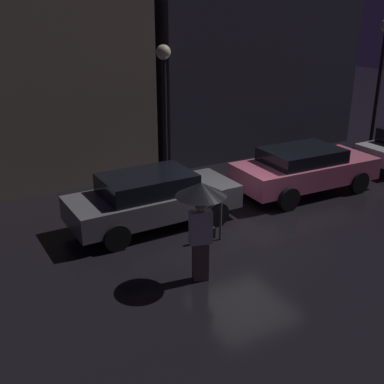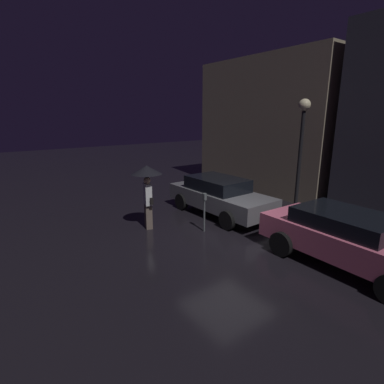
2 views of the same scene
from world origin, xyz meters
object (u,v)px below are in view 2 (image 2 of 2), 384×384
at_px(pedestrian_with_umbrella, 147,181).
at_px(parked_car_grey, 219,195).
at_px(parked_car_pink, 349,238).
at_px(parking_meter, 204,208).
at_px(street_lamp_near, 302,133).

bearing_deg(pedestrian_with_umbrella, parked_car_grey, -79.04).
bearing_deg(parked_car_pink, parked_car_grey, -179.29).
bearing_deg(parking_meter, pedestrian_with_umbrella, -134.99).
height_order(parked_car_grey, parking_meter, parked_car_grey).
relative_size(parked_car_grey, parked_car_pink, 1.00).
relative_size(parked_car_grey, pedestrian_with_umbrella, 2.05).
bearing_deg(parked_car_pink, parking_meter, -157.52).
bearing_deg(parked_car_grey, street_lamp_near, 56.09).
height_order(parked_car_pink, pedestrian_with_umbrella, pedestrian_with_umbrella).
bearing_deg(parked_car_grey, parked_car_pink, -1.96).
bearing_deg(pedestrian_with_umbrella, parked_car_pink, -135.51).
relative_size(parked_car_pink, street_lamp_near, 1.03).
distance_m(pedestrian_with_umbrella, parking_meter, 2.11).
bearing_deg(street_lamp_near, parking_meter, -97.87).
distance_m(parked_car_grey, street_lamp_near, 3.87).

